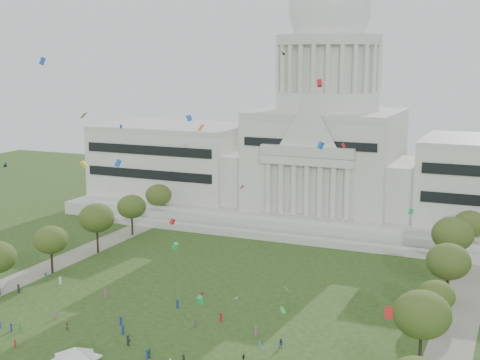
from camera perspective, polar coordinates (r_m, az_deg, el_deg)
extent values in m
cube|color=beige|center=(217.25, 7.34, -2.61)|extent=(160.00, 60.00, 4.00)
cube|color=beige|center=(186.94, 4.51, -5.04)|extent=(130.00, 3.00, 2.00)
cube|color=beige|center=(193.89, 5.29, -4.02)|extent=(140.00, 3.00, 5.00)
cube|color=silver|center=(234.63, -5.67, 1.63)|extent=(50.00, 34.00, 22.00)
cube|color=silver|center=(221.24, 0.45, 0.36)|extent=(12.00, 26.00, 16.00)
cube|color=silver|center=(206.70, 14.38, -0.70)|extent=(12.00, 26.00, 16.00)
cube|color=silver|center=(213.26, 7.36, 1.52)|extent=(44.00, 38.00, 28.00)
cube|color=silver|center=(193.84, 5.75, 1.61)|extent=(28.00, 3.00, 2.40)
cube|color=black|center=(219.63, -7.85, 1.51)|extent=(46.00, 0.40, 11.00)
cylinder|color=silver|center=(211.13, 7.49, 6.73)|extent=(32.00, 32.00, 6.00)
cylinder|color=silver|center=(210.72, 7.55, 9.44)|extent=(28.00, 28.00, 14.00)
cylinder|color=beige|center=(210.75, 7.61, 11.75)|extent=(32.40, 32.40, 3.00)
cylinder|color=silver|center=(210.95, 7.65, 13.25)|extent=(22.00, 22.00, 8.00)
ellipsoid|color=silver|center=(211.18, 7.67, 14.33)|extent=(25.00, 25.00, 26.20)
cube|color=gray|center=(166.84, -17.61, -7.79)|extent=(8.00, 160.00, 0.04)
cube|color=gray|center=(129.51, 17.61, -13.19)|extent=(8.00, 160.00, 0.04)
cylinder|color=black|center=(117.18, 15.11, -14.00)|extent=(0.56, 0.56, 6.20)
ellipsoid|color=#364F19|center=(114.65, 15.27, -11.01)|extent=(9.55, 9.55, 7.82)
cylinder|color=black|center=(166.46, -15.75, -6.79)|extent=(0.56, 0.56, 5.27)
ellipsoid|color=#3D511A|center=(164.93, -15.85, -4.93)|extent=(8.12, 8.12, 6.65)
cylinder|color=black|center=(133.09, 16.30, -11.41)|extent=(0.56, 0.56, 4.56)
ellipsoid|color=#394B17|center=(131.40, 16.41, -9.45)|extent=(7.01, 7.01, 5.74)
cylinder|color=black|center=(180.42, -12.06, -5.15)|extent=(0.56, 0.56, 6.03)
ellipsoid|color=#364816|center=(178.83, -12.14, -3.18)|extent=(9.29, 9.29, 7.60)
cylinder|color=black|center=(147.34, 17.23, -9.00)|extent=(0.56, 0.56, 5.97)
ellipsoid|color=#394A1C|center=(145.40, 17.36, -6.65)|extent=(9.19, 9.19, 7.52)
cylinder|color=black|center=(195.97, -9.19, -3.90)|extent=(0.56, 0.56, 5.41)
ellipsoid|color=#354F18|center=(194.63, -9.24, -2.26)|extent=(8.33, 8.33, 6.81)
cylinder|color=black|center=(166.49, 17.57, -6.69)|extent=(0.56, 0.56, 6.37)
ellipsoid|color=#3B4D1C|center=(164.68, 17.70, -4.44)|extent=(9.82, 9.82, 8.03)
cylinder|color=black|center=(211.82, -6.94, -2.76)|extent=(0.56, 0.56, 5.32)
ellipsoid|color=#394D19|center=(210.61, -6.97, -1.27)|extent=(8.19, 8.19, 6.70)
cylinder|color=black|center=(183.63, 18.92, -5.31)|extent=(0.56, 0.56, 5.47)
ellipsoid|color=#3D4C1C|center=(182.19, 19.03, -3.56)|extent=(8.42, 8.42, 6.89)
cylinder|color=#4C4C4C|center=(119.41, -14.15, -14.42)|extent=(0.12, 0.12, 2.61)
cube|color=white|center=(115.09, -13.90, -14.62)|extent=(6.78, 6.78, 0.21)
pyramid|color=white|center=(114.61, -13.92, -14.10)|extent=(9.49, 9.49, 2.09)
imported|color=navy|center=(122.14, 3.53, -13.74)|extent=(0.90, 0.62, 1.74)
imported|color=#26262B|center=(116.73, -4.86, -14.98)|extent=(0.63, 1.13, 1.70)
imported|color=#33723F|center=(119.46, -7.73, -14.40)|extent=(0.86, 1.15, 1.75)
imported|color=#4C4C51|center=(124.52, -9.53, -13.32)|extent=(1.93, 1.67, 2.00)
imported|color=olive|center=(133.34, -14.51, -11.95)|extent=(0.93, 0.83, 1.63)
imported|color=#26262B|center=(117.18, 0.31, -14.93)|extent=(0.67, 0.89, 1.36)
cube|color=#33723F|center=(138.73, 4.39, -10.71)|extent=(0.54, 0.48, 1.74)
cube|color=#33723F|center=(135.00, -18.26, -11.88)|extent=(0.34, 0.47, 1.59)
cube|color=silver|center=(158.57, -15.09, -8.29)|extent=(0.45, 0.54, 1.76)
cube|color=navy|center=(137.75, -19.78, -11.55)|extent=(0.38, 0.45, 1.45)
cube|color=#994C8C|center=(147.95, -11.39, -9.49)|extent=(0.41, 0.54, 1.84)
cube|color=#26262B|center=(155.65, -18.37, -8.80)|extent=(0.60, 0.53, 1.94)
cube|color=#B21E1E|center=(133.00, -1.64, -11.63)|extent=(0.55, 0.52, 1.78)
cube|color=#994C8C|center=(126.90, 1.36, -12.77)|extent=(0.35, 0.49, 1.73)
cube|color=navy|center=(140.07, -5.37, -10.49)|extent=(0.33, 0.50, 1.82)
cube|color=#B21E1E|center=(128.53, -18.65, -13.09)|extent=(0.46, 0.44, 1.48)
cube|color=navy|center=(119.25, -7.91, -14.52)|extent=(0.42, 0.29, 1.49)
cube|color=navy|center=(133.47, -10.13, -11.75)|extent=(0.41, 0.50, 1.63)
cube|color=#4C4C51|center=(130.84, -3.81, -12.09)|extent=(0.43, 0.48, 1.53)
cube|color=#B21E1E|center=(144.17, -3.23, -9.85)|extent=(0.32, 0.49, 1.79)
cube|color=navy|center=(129.19, -9.97, -12.49)|extent=(0.33, 0.48, 1.73)
cube|color=navy|center=(135.60, -18.95, -11.82)|extent=(0.50, 0.45, 1.60)
cube|color=#994C8C|center=(139.37, -15.41, -11.02)|extent=(0.47, 0.43, 1.51)
cube|color=#33723F|center=(162.07, -16.25, -7.92)|extent=(0.31, 0.50, 1.87)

